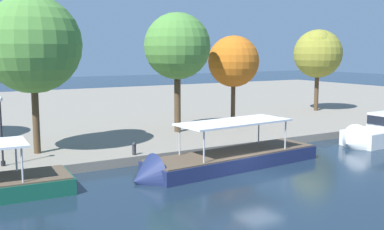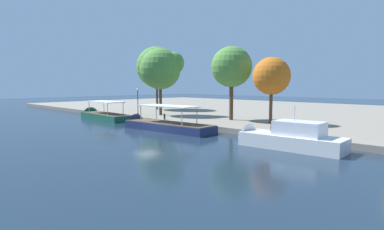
# 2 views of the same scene
# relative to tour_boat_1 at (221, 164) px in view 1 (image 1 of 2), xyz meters

# --- Properties ---
(ground_plane) EXTENTS (220.00, 220.00, 0.00)m
(ground_plane) POSITION_rel_tour_boat_1_xyz_m (0.83, -2.80, -0.32)
(ground_plane) COLOR #192838
(dock_promenade) EXTENTS (120.00, 55.00, 0.61)m
(dock_promenade) POSITION_rel_tour_boat_1_xyz_m (0.83, 30.98, -0.01)
(dock_promenade) COLOR gray
(dock_promenade) RESTS_ON ground_plane
(tour_boat_1) EXTENTS (13.70, 4.26, 4.24)m
(tour_boat_1) POSITION_rel_tour_boat_1_xyz_m (0.00, 0.00, 0.00)
(tour_boat_1) COLOR navy
(tour_boat_1) RESTS_ON ground_plane
(motor_yacht_2) EXTENTS (9.91, 3.57, 4.66)m
(motor_yacht_2) POSITION_rel_tour_boat_1_xyz_m (16.19, 0.33, 0.42)
(motor_yacht_2) COLOR silver
(motor_yacht_2) RESTS_ON ground_plane
(mooring_bollard_0) EXTENTS (0.29, 0.29, 0.85)m
(mooring_bollard_0) POSITION_rel_tour_boat_1_xyz_m (-4.26, 3.99, 0.75)
(mooring_bollard_0) COLOR #2D2D33
(mooring_bollard_0) RESTS_ON dock_promenade
(lamp_post) EXTENTS (0.36, 0.36, 4.22)m
(lamp_post) POSITION_rel_tour_boat_1_xyz_m (-12.24, 5.20, 2.73)
(lamp_post) COLOR black
(lamp_post) RESTS_ON dock_promenade
(tree_0) EXTENTS (4.66, 4.66, 8.23)m
(tree_0) POSITION_rel_tour_boat_1_xyz_m (8.51, 10.72, 6.25)
(tree_0) COLOR #4C3823
(tree_0) RESTS_ON dock_promenade
(tree_1) EXTENTS (5.56, 5.56, 10.02)m
(tree_1) POSITION_rel_tour_boat_1_xyz_m (2.47, 10.45, 7.49)
(tree_1) COLOR #4C3823
(tree_1) RESTS_ON dock_promenade
(tree_2) EXTENTS (5.47, 5.47, 9.24)m
(tree_2) POSITION_rel_tour_boat_1_xyz_m (22.95, 14.50, 6.95)
(tree_2) COLOR #4C3823
(tree_2) RESTS_ON dock_promenade
(tree_4) EXTENTS (6.43, 6.58, 10.49)m
(tree_4) POSITION_rel_tour_boat_1_xyz_m (-9.51, 7.82, 7.59)
(tree_4) COLOR #4C3823
(tree_4) RESTS_ON dock_promenade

